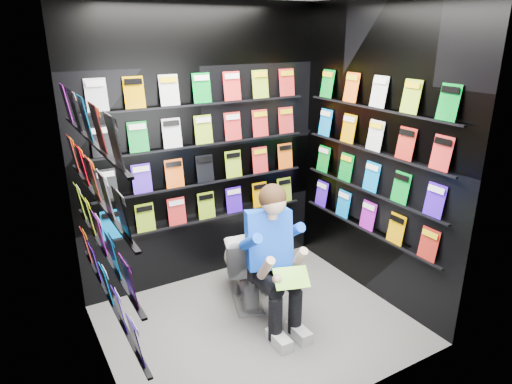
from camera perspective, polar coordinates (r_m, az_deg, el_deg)
floor at (r=4.00m, az=0.15°, el=-16.24°), size 2.40×2.40×0.00m
wall_back at (r=4.27m, az=-6.67°, el=5.33°), size 2.40×0.04×2.60m
wall_front at (r=2.65m, az=11.21°, el=-4.01°), size 2.40×0.04×2.60m
wall_left at (r=3.02m, az=-19.90°, el=-1.86°), size 0.04×2.00×2.60m
wall_right at (r=4.12m, az=14.76°, el=4.29°), size 0.04×2.00×2.60m
comics_back at (r=4.24m, az=-6.51°, el=5.31°), size 2.10×0.06×1.37m
comics_left at (r=3.02m, az=-19.36°, el=-1.67°), size 0.06×1.70×1.37m
comics_right at (r=4.10m, az=14.47°, el=4.31°), size 0.06×1.70×1.37m
toilet at (r=4.15m, az=-1.40°, el=-8.81°), size 0.64×0.85×0.73m
longbox at (r=4.47m, az=2.54°, el=-9.57°), size 0.39×0.50×0.33m
longbox_lid at (r=4.39m, az=2.58°, el=-7.50°), size 0.42×0.53×0.03m
reader at (r=3.69m, az=1.43°, el=-6.05°), size 0.69×0.83×1.31m
held_comic at (r=3.51m, az=4.45°, el=-10.65°), size 0.30×0.23×0.11m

